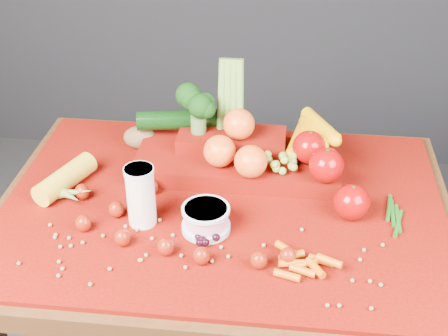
# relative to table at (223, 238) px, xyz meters

# --- Properties ---
(table) EXTENTS (1.10, 0.80, 0.75)m
(table) POSITION_rel_table_xyz_m (0.00, 0.00, 0.00)
(table) COLOR #371B0C
(table) RESTS_ON ground
(red_cloth) EXTENTS (1.05, 0.75, 0.01)m
(red_cloth) POSITION_rel_table_xyz_m (0.00, 0.00, 0.10)
(red_cloth) COLOR #670F03
(red_cloth) RESTS_ON table
(milk_glass) EXTENTS (0.07, 0.07, 0.15)m
(milk_glass) POSITION_rel_table_xyz_m (-0.17, -0.09, 0.19)
(milk_glass) COLOR white
(milk_glass) RESTS_ON red_cloth
(yogurt_bowl) EXTENTS (0.11, 0.11, 0.06)m
(yogurt_bowl) POSITION_rel_table_xyz_m (-0.03, -0.11, 0.14)
(yogurt_bowl) COLOR silver
(yogurt_bowl) RESTS_ON red_cloth
(strawberry_scatter) EXTENTS (0.54, 0.28, 0.04)m
(strawberry_scatter) POSITION_rel_table_xyz_m (-0.12, -0.14, 0.13)
(strawberry_scatter) COLOR maroon
(strawberry_scatter) RESTS_ON red_cloth
(dark_grape_cluster) EXTENTS (0.06, 0.05, 0.03)m
(dark_grape_cluster) POSITION_rel_table_xyz_m (-0.02, -0.15, 0.12)
(dark_grape_cluster) COLOR black
(dark_grape_cluster) RESTS_ON red_cloth
(soybean_scatter) EXTENTS (0.84, 0.24, 0.01)m
(soybean_scatter) POSITION_rel_table_xyz_m (0.00, -0.20, 0.11)
(soybean_scatter) COLOR olive
(soybean_scatter) RESTS_ON red_cloth
(corn_ear) EXTENTS (0.23, 0.26, 0.06)m
(corn_ear) POSITION_rel_table_xyz_m (-0.38, -0.01, 0.13)
(corn_ear) COLOR gold
(corn_ear) RESTS_ON red_cloth
(potato) EXTENTS (0.09, 0.07, 0.06)m
(potato) POSITION_rel_table_xyz_m (-0.26, 0.24, 0.14)
(potato) COLOR brown
(potato) RESTS_ON red_cloth
(baby_carrot_pile) EXTENTS (0.18, 0.17, 0.03)m
(baby_carrot_pile) POSITION_rel_table_xyz_m (0.20, -0.22, 0.12)
(baby_carrot_pile) COLOR #C65607
(baby_carrot_pile) RESTS_ON red_cloth
(green_bean_pile) EXTENTS (0.14, 0.12, 0.01)m
(green_bean_pile) POSITION_rel_table_xyz_m (0.39, -0.01, 0.11)
(green_bean_pile) COLOR #195112
(green_bean_pile) RESTS_ON red_cloth
(produce_mound) EXTENTS (0.60, 0.37, 0.27)m
(produce_mound) POSITION_rel_table_xyz_m (0.05, 0.15, 0.17)
(produce_mound) COLOR #670F03
(produce_mound) RESTS_ON red_cloth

